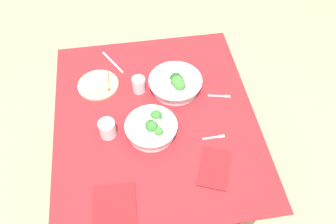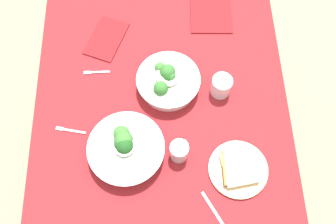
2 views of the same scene
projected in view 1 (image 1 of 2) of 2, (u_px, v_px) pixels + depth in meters
The scene contains 12 objects.
ground_plane at pixel (159, 191), 2.27m from camera, with size 6.00×6.00×0.00m, color tan.
dining_table at pixel (156, 135), 1.78m from camera, with size 1.10×0.94×0.78m.
broccoli_bowl_far at pixel (152, 128), 1.58m from camera, with size 0.23×0.23×0.10m.
broccoli_bowl_near at pixel (176, 83), 1.75m from camera, with size 0.26×0.26×0.10m.
bread_side_plate at pixel (98, 84), 1.78m from camera, with size 0.20×0.20×0.04m.
water_glass_center at pixel (139, 85), 1.74m from camera, with size 0.06×0.06×0.08m, color silver.
water_glass_side at pixel (107, 129), 1.57m from camera, with size 0.07×0.07×0.08m, color silver.
fork_by_far_bowl at pixel (220, 96), 1.74m from camera, with size 0.03×0.11×0.00m.
fork_by_near_bowl at pixel (215, 137), 1.59m from camera, with size 0.01×0.10×0.00m.
table_knife_left at pixel (113, 62), 1.89m from camera, with size 0.19×0.01×0.00m, color #B7B7BC.
napkin_folded_upper at pixel (215, 168), 1.49m from camera, with size 0.19×0.12×0.01m, color maroon.
napkin_folded_lower at pixel (115, 206), 1.39m from camera, with size 0.19×0.17×0.01m, color maroon.
Camera 1 is at (-1.01, 0.10, 2.10)m, focal length 37.94 mm.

